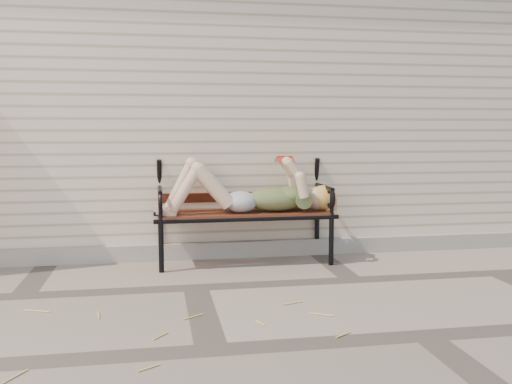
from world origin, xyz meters
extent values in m
plane|color=gray|center=(0.00, 0.00, 0.00)|extent=(80.00, 80.00, 0.00)
cube|color=beige|center=(0.00, 3.00, 1.50)|extent=(8.00, 4.00, 3.00)
cube|color=gray|center=(0.00, 0.97, 0.07)|extent=(8.00, 0.10, 0.15)
cylinder|color=black|center=(-0.25, 0.52, 0.23)|extent=(0.04, 0.04, 0.45)
cylinder|color=black|center=(-0.25, 0.97, 0.23)|extent=(0.04, 0.04, 0.45)
cylinder|color=black|center=(1.23, 0.52, 0.23)|extent=(0.04, 0.04, 0.45)
cylinder|color=black|center=(1.23, 0.97, 0.23)|extent=(0.04, 0.04, 0.45)
cube|color=#612C19|center=(0.49, 0.74, 0.45)|extent=(1.52, 0.49, 0.03)
cylinder|color=black|center=(0.49, 0.52, 0.43)|extent=(1.60, 0.04, 0.04)
cylinder|color=black|center=(0.49, 0.97, 0.43)|extent=(1.60, 0.04, 0.04)
torus|color=black|center=(0.49, 1.08, 0.95)|extent=(0.28, 0.04, 0.28)
ellipsoid|color=#093640|center=(0.77, 0.71, 0.57)|extent=(0.54, 0.31, 0.21)
ellipsoid|color=#093640|center=(0.89, 0.71, 0.61)|extent=(0.26, 0.30, 0.16)
ellipsoid|color=#BBBBC0|center=(0.45, 0.71, 0.56)|extent=(0.30, 0.34, 0.19)
sphere|color=#D1A28D|center=(1.16, 0.71, 0.57)|extent=(0.22, 0.22, 0.22)
ellipsoid|color=#DEB653|center=(1.21, 0.71, 0.58)|extent=(0.25, 0.25, 0.23)
cube|color=#AB2713|center=(0.85, 0.71, 0.95)|extent=(0.14, 0.02, 0.02)
cube|color=silver|center=(0.85, 0.67, 0.92)|extent=(0.14, 0.09, 0.05)
cube|color=silver|center=(0.85, 0.75, 0.92)|extent=(0.14, 0.09, 0.05)
cube|color=#AB2713|center=(0.85, 0.67, 0.93)|extent=(0.15, 0.09, 0.05)
cube|color=#AB2713|center=(0.85, 0.76, 0.93)|extent=(0.15, 0.09, 0.05)
cylinder|color=#D8D169|center=(-0.62, -0.28, 0.01)|extent=(0.18, 0.04, 0.01)
cylinder|color=#D8D169|center=(-0.92, -0.48, 0.01)|extent=(0.04, 0.12, 0.01)
cylinder|color=#D8D169|center=(0.08, -0.90, 0.01)|extent=(0.12, 0.15, 0.01)
cylinder|color=#D8D169|center=(0.30, -0.86, 0.01)|extent=(0.02, 0.16, 0.01)
cylinder|color=#D8D169|center=(0.16, -0.51, 0.01)|extent=(0.15, 0.01, 0.01)
cylinder|color=#D8D169|center=(-0.18, -0.96, 0.01)|extent=(0.05, 0.12, 0.01)
cylinder|color=#D8D169|center=(-0.52, -0.29, 0.01)|extent=(0.11, 0.04, 0.01)
cylinder|color=#D8D169|center=(0.38, -0.45, 0.01)|extent=(0.07, 0.08, 0.01)
cylinder|color=#D8D169|center=(-0.88, -1.08, 0.01)|extent=(0.07, 0.07, 0.01)
cylinder|color=#D8D169|center=(-1.13, -0.61, 0.01)|extent=(0.11, 0.04, 0.01)
cylinder|color=#D8D169|center=(-0.82, -1.15, 0.01)|extent=(0.08, 0.13, 0.01)
cylinder|color=#D8D169|center=(0.71, -1.61, 0.01)|extent=(0.06, 0.10, 0.01)
camera|label=1|loc=(-0.29, -4.24, 1.20)|focal=40.00mm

